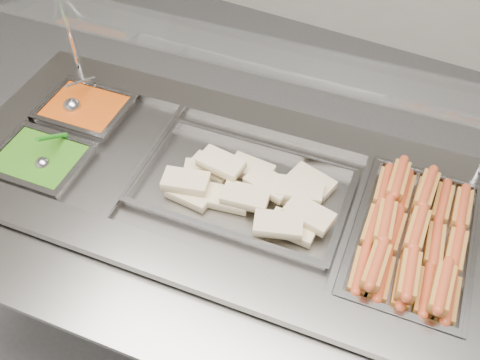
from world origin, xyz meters
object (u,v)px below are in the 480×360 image
at_px(pan_wraps, 243,190).
at_px(ladle, 73,105).
at_px(steam_counter, 228,255).
at_px(pan_hotdogs, 411,244).
at_px(sneeze_guard, 251,53).
at_px(serving_spoon, 45,159).

xyz_separation_m(pan_wraps, ladle, (-0.71, 0.05, 0.03)).
distance_m(pan_wraps, ladle, 0.71).
xyz_separation_m(steam_counter, pan_wraps, (0.06, 0.01, 0.40)).
relative_size(pan_hotdogs, ladle, 2.93).
bearing_deg(sneeze_guard, pan_hotdogs, -13.51).
distance_m(steam_counter, pan_hotdogs, 0.70).
bearing_deg(serving_spoon, pan_wraps, 18.29).
distance_m(sneeze_guard, pan_wraps, 0.42).
height_order(steam_counter, serving_spoon, serving_spoon).
distance_m(ladle, serving_spoon, 0.27).
height_order(pan_hotdogs, serving_spoon, serving_spoon).
distance_m(pan_hotdogs, ladle, 1.23).
xyz_separation_m(steam_counter, sneeze_guard, (-0.02, 0.20, 0.76)).
relative_size(steam_counter, ladle, 9.85).
relative_size(pan_wraps, ladle, 3.61).
relative_size(sneeze_guard, ladle, 8.42).
bearing_deg(pan_hotdogs, ladle, -179.92).
bearing_deg(pan_wraps, steam_counter, -174.23).
relative_size(steam_counter, sneeze_guard, 1.17).
height_order(steam_counter, pan_hotdogs, pan_hotdogs).
distance_m(steam_counter, ladle, 0.78).
bearing_deg(pan_wraps, sneeze_guard, 111.12).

